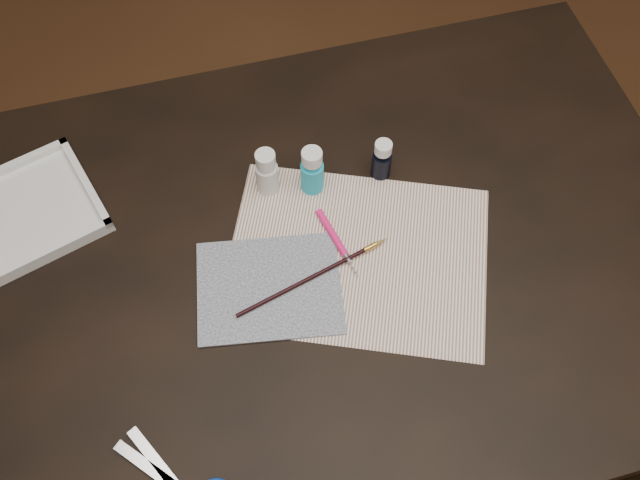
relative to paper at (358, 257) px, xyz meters
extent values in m
cube|color=#422614|center=(-0.06, 0.02, -0.76)|extent=(3.50, 3.50, 0.02)
cube|color=black|center=(-0.06, 0.02, -0.38)|extent=(1.30, 0.90, 0.75)
cube|color=white|center=(0.00, 0.00, 0.00)|extent=(0.51, 0.46, 0.00)
cube|color=#121A33|center=(-0.15, -0.02, 0.00)|extent=(0.26, 0.22, 0.00)
cylinder|color=silver|center=(-0.11, 0.17, 0.05)|extent=(0.04, 0.04, 0.09)
cylinder|color=#1EB0D1|center=(-0.04, 0.15, 0.05)|extent=(0.05, 0.05, 0.10)
cylinder|color=black|center=(0.09, 0.15, 0.04)|extent=(0.04, 0.04, 0.08)
cube|color=white|center=(-0.51, 0.22, 0.01)|extent=(0.26, 0.26, 0.03)
camera|label=1|loc=(-0.21, -0.53, 1.02)|focal=40.00mm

